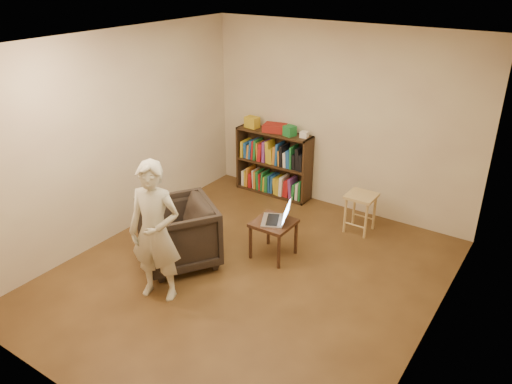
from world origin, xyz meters
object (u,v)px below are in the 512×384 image
Objects in this scene: stool at (361,202)px; person at (155,232)px; side_table at (274,227)px; bookshelf at (274,166)px; armchair at (178,234)px; laptop at (278,217)px.

stool is 2.82m from person.
side_table is 0.31× the size of person.
person is at bearing -82.84° from bookshelf.
armchair is 1.20m from laptop.
laptop is (-0.58, -1.14, 0.10)m from stool.
laptop is at bearing -56.55° from bookshelf.
person reaches higher than armchair.
laptop is (1.01, -1.53, 0.09)m from bookshelf.
person is at bearing -115.94° from stool.
bookshelf reaches higher than armchair.
stool is (1.59, -0.39, -0.01)m from bookshelf.
bookshelf is 1.83m from laptop.
side_table is at bearing -58.17° from bookshelf.
stool is at bearing 85.56° from armchair.
person is (0.36, -2.90, 0.33)m from bookshelf.
side_table is at bearing 47.27° from person.
armchair is at bearing -74.91° from laptop.
person is (-0.64, -1.38, 0.24)m from laptop.
bookshelf is 1.64m from stool.
side_table is 0.15m from laptop.
laptop is 1.54m from person.
armchair is 0.76m from person.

